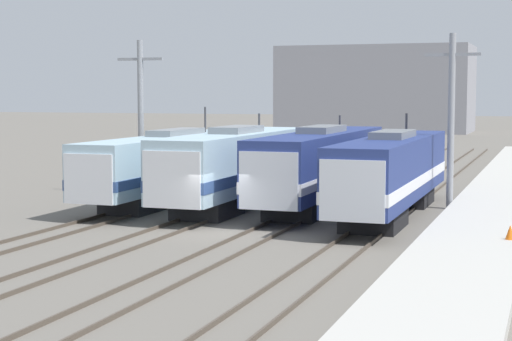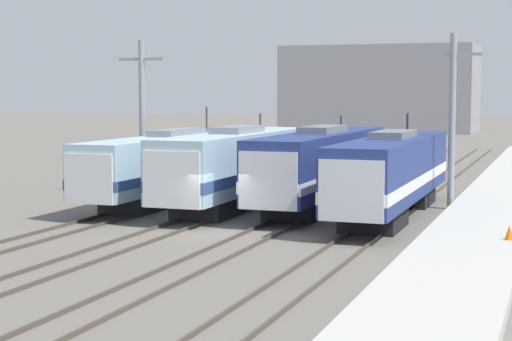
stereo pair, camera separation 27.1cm
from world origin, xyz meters
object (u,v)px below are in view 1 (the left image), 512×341
(locomotive_center_right, at_px, (319,166))
(traffic_cone, at_px, (510,232))
(catenary_tower_right, at_px, (451,118))
(locomotive_center_left, at_px, (234,166))
(locomotive_far_left, at_px, (172,164))
(locomotive_far_right, at_px, (391,173))
(catenary_tower_left, at_px, (141,115))

(locomotive_center_right, xyz_separation_m, traffic_cone, (10.24, -9.71, -1.51))
(catenary_tower_right, bearing_deg, locomotive_center_left, -162.83)
(locomotive_center_left, height_order, locomotive_center_right, locomotive_center_left)
(locomotive_far_left, relative_size, catenary_tower_right, 2.12)
(locomotive_center_left, height_order, traffic_cone, locomotive_center_left)
(locomotive_center_left, distance_m, locomotive_center_right, 4.54)
(locomotive_far_left, distance_m, locomotive_center_left, 4.47)
(locomotive_far_left, bearing_deg, locomotive_far_right, -9.57)
(traffic_cone, bearing_deg, locomotive_far_left, 153.09)
(locomotive_far_right, xyz_separation_m, catenary_tower_right, (2.39, 4.06, 2.62))
(locomotive_far_left, bearing_deg, catenary_tower_right, 7.25)
(locomotive_far_right, height_order, catenary_tower_right, catenary_tower_right)
(locomotive_center_left, bearing_deg, traffic_cone, -29.10)
(locomotive_far_left, xyz_separation_m, catenary_tower_left, (-2.92, 1.92, 2.70))
(locomotive_center_left, distance_m, locomotive_far_right, 8.48)
(locomotive_center_right, relative_size, locomotive_far_right, 1.01)
(catenary_tower_left, height_order, catenary_tower_right, same)
(locomotive_far_left, height_order, traffic_cone, locomotive_far_left)
(traffic_cone, bearing_deg, catenary_tower_right, 107.60)
(locomotive_far_right, height_order, traffic_cone, locomotive_far_right)
(locomotive_far_right, relative_size, catenary_tower_right, 1.95)
(locomotive_center_right, relative_size, traffic_cone, 32.16)
(locomotive_far_left, xyz_separation_m, locomotive_far_right, (12.68, -2.14, 0.08))
(locomotive_far_left, height_order, catenary_tower_right, catenary_tower_right)
(locomotive_far_right, bearing_deg, catenary_tower_left, 165.43)
(locomotive_center_right, bearing_deg, locomotive_center_left, -158.56)
(locomotive_far_right, bearing_deg, locomotive_center_left, 175.24)
(locomotive_center_left, bearing_deg, locomotive_far_left, 161.27)
(locomotive_far_right, xyz_separation_m, catenary_tower_left, (-15.60, 4.06, 2.62))
(locomotive_far_left, relative_size, catenary_tower_left, 2.12)
(locomotive_far_right, distance_m, traffic_cone, 9.60)
(locomotive_far_left, xyz_separation_m, catenary_tower_right, (15.07, 1.92, 2.70))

